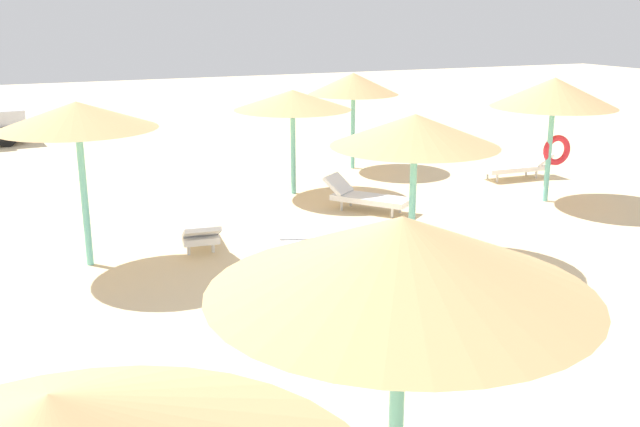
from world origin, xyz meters
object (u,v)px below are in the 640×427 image
at_px(lounger_3, 298,249).
at_px(parasol_0, 554,94).
at_px(parasol_4, 77,116).
at_px(lounger_6, 365,197).
at_px(parasol_6, 293,100).
at_px(lounger_4, 197,230).
at_px(parasol_8, 353,84).
at_px(lounger_0, 517,167).
at_px(parasol_2, 401,256).
at_px(parasol_3, 415,131).

bearing_deg(lounger_3, parasol_0, 14.73).
xyz_separation_m(parasol_4, lounger_6, (5.95, 1.20, -2.25)).
xyz_separation_m(lounger_3, lounger_6, (2.68, 2.73, 0.01)).
height_order(parasol_6, lounger_4, parasol_6).
xyz_separation_m(parasol_8, lounger_6, (-1.71, -4.11, -2.00)).
bearing_deg(lounger_0, parasol_8, 139.78).
relative_size(parasol_6, lounger_4, 1.39).
bearing_deg(parasol_8, parasol_6, -141.76).
xyz_separation_m(parasol_2, lounger_0, (9.59, 10.52, -2.20)).
bearing_deg(parasol_2, parasol_4, 100.20).
xyz_separation_m(parasol_0, lounger_0, (0.90, 2.17, -2.15)).
xyz_separation_m(parasol_0, parasol_8, (-2.48, 5.03, -0.14)).
distance_m(parasol_3, parasol_6, 5.31).
height_order(parasol_4, parasol_6, parasol_4).
bearing_deg(parasol_6, lounger_3, -110.74).
height_order(parasol_3, parasol_4, parasol_4).
distance_m(parasol_6, lounger_4, 4.75).
bearing_deg(lounger_6, parasol_8, 67.36).
height_order(parasol_3, lounger_4, parasol_3).
xyz_separation_m(parasol_2, lounger_3, (1.82, 6.54, -2.20)).
bearing_deg(parasol_3, parasol_6, 91.15).
bearing_deg(lounger_4, lounger_6, 13.21).
relative_size(parasol_6, lounger_0, 1.41).
height_order(parasol_4, lounger_3, parasol_4).
bearing_deg(parasol_4, parasol_3, -21.26).
distance_m(parasol_3, lounger_0, 7.62).
distance_m(parasol_6, lounger_3, 5.49).
bearing_deg(lounger_3, lounger_4, 126.16).
bearing_deg(lounger_0, lounger_6, -166.21).
distance_m(lounger_3, lounger_4, 2.22).
bearing_deg(lounger_6, parasol_6, 112.43).
xyz_separation_m(parasol_4, lounger_4, (1.96, 0.27, -2.27)).
bearing_deg(lounger_4, parasol_0, 0.11).
bearing_deg(lounger_4, lounger_3, -53.84).
bearing_deg(parasol_3, parasol_4, 158.74).
distance_m(parasol_6, lounger_6, 2.95).
height_order(parasol_6, lounger_0, parasol_6).
xyz_separation_m(lounger_3, lounger_4, (-1.31, 1.79, -0.00)).
bearing_deg(parasol_0, lounger_3, -165.27).
bearing_deg(lounger_0, parasol_4, -167.48).
relative_size(lounger_4, lounger_6, 1.05).
bearing_deg(lounger_4, parasol_6, 43.94).
xyz_separation_m(parasol_2, parasol_4, (-1.45, 8.07, 0.06)).
relative_size(parasol_3, parasol_6, 1.05).
distance_m(parasol_2, lounger_0, 14.40).
distance_m(lounger_0, lounger_6, 5.24).
relative_size(parasol_3, lounger_0, 1.48).
relative_size(parasol_2, parasol_4, 1.04).
relative_size(parasol_4, lounger_4, 1.42).
relative_size(parasol_4, parasol_6, 1.03).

